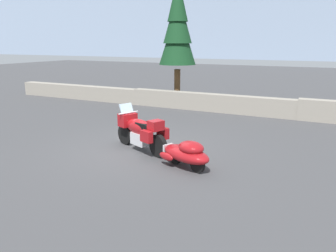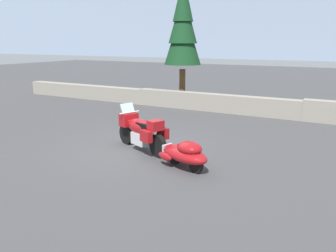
# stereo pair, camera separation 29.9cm
# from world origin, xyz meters

# --- Properties ---
(ground_plane) EXTENTS (80.00, 80.00, 0.00)m
(ground_plane) POSITION_xyz_m (0.00, 0.00, 0.00)
(ground_plane) COLOR #424244
(stone_guard_wall) EXTENTS (24.00, 0.60, 0.90)m
(stone_guard_wall) POSITION_xyz_m (-0.02, 6.49, 0.42)
(stone_guard_wall) COLOR gray
(stone_guard_wall) RESTS_ON ground
(distant_ridgeline) EXTENTS (240.00, 80.00, 16.00)m
(distant_ridgeline) POSITION_xyz_m (0.00, 96.49, 8.00)
(distant_ridgeline) COLOR #8C9EB7
(distant_ridgeline) RESTS_ON ground
(touring_motorcycle) EXTENTS (2.19, 1.26, 1.33)m
(touring_motorcycle) POSITION_xyz_m (0.19, -0.08, 0.62)
(touring_motorcycle) COLOR black
(touring_motorcycle) RESTS_ON ground
(car_shaped_trailer) EXTENTS (2.17, 1.22, 0.76)m
(car_shaped_trailer) POSITION_xyz_m (2.01, -0.84, 0.41)
(car_shaped_trailer) COLOR black
(car_shaped_trailer) RESTS_ON ground
(pine_tree_tall) EXTENTS (1.87, 1.87, 6.37)m
(pine_tree_tall) POSITION_xyz_m (-2.06, 7.41, 3.99)
(pine_tree_tall) COLOR brown
(pine_tree_tall) RESTS_ON ground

